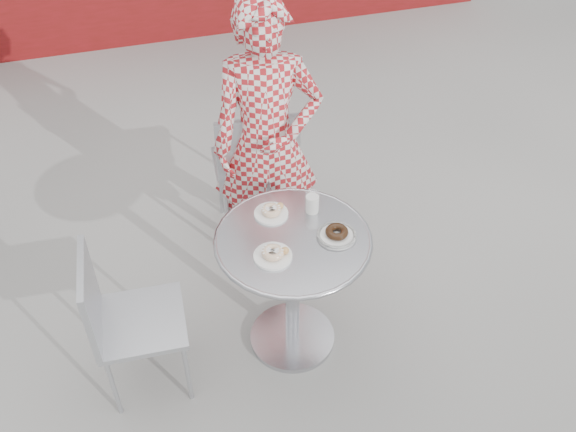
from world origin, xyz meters
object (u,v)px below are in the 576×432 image
object	(u,v)px
chair_far	(255,193)
plate_near	(273,254)
plate_far	(272,211)
milk_cup	(312,203)
chair_left	(144,345)
seated_person	(267,143)
bistro_table	(293,266)
plate_checker	(337,234)

from	to	relation	value
chair_far	plate_near	world-z (taller)	chair_far
plate_far	milk_cup	bearing A→B (deg)	-10.35
chair_left	milk_cup	xyz separation A→B (m)	(0.89, 0.17, 0.53)
chair_left	seated_person	size ratio (longest dim) A/B	0.52
chair_left	seated_person	distance (m)	1.20
chair_left	seated_person	bearing A→B (deg)	-46.10
plate_far	seated_person	bearing A→B (deg)	77.29
chair_left	plate_far	world-z (taller)	chair_left
seated_person	plate_far	size ratio (longest dim) A/B	9.82
chair_left	plate_near	distance (m)	0.81
seated_person	milk_cup	world-z (taller)	seated_person
chair_far	milk_cup	size ratio (longest dim) A/B	8.69
bistro_table	plate_near	size ratio (longest dim) A/B	4.30
plate_near	milk_cup	distance (m)	0.36
chair_left	plate_checker	xyz separation A→B (m)	(0.94, -0.02, 0.50)
plate_checker	plate_near	bearing A→B (deg)	-171.99
chair_far	chair_left	xyz separation A→B (m)	(-0.78, -0.91, -0.03)
milk_cup	chair_left	bearing A→B (deg)	-168.96
plate_far	plate_checker	distance (m)	0.34
plate_far	chair_left	bearing A→B (deg)	-163.42
chair_left	plate_checker	size ratio (longest dim) A/B	4.57
chair_left	plate_near	world-z (taller)	chair_left
chair_left	plate_near	size ratio (longest dim) A/B	4.85
seated_person	plate_far	bearing A→B (deg)	-92.90
seated_person	chair_far	bearing A→B (deg)	107.14
chair_left	plate_checker	distance (m)	1.07
plate_near	bistro_table	bearing A→B (deg)	37.44
bistro_table	plate_far	xyz separation A→B (m)	(-0.05, 0.19, 0.20)
milk_cup	seated_person	bearing A→B (deg)	98.83
seated_person	milk_cup	distance (m)	0.53
plate_checker	milk_cup	bearing A→B (deg)	104.82
plate_near	milk_cup	bearing A→B (deg)	43.14
bistro_table	plate_near	bearing A→B (deg)	-142.56
chair_far	plate_checker	world-z (taller)	chair_far
plate_near	plate_far	bearing A→B (deg)	76.14
seated_person	plate_near	size ratio (longest dim) A/B	9.28
chair_far	plate_far	size ratio (longest dim) A/B	5.82
chair_left	milk_cup	size ratio (longest dim) A/B	7.67
plate_near	plate_checker	xyz separation A→B (m)	(0.31, 0.04, -0.00)
chair_far	seated_person	distance (m)	0.55
bistro_table	chair_left	bearing A→B (deg)	-178.38
plate_far	plate_near	world-z (taller)	plate_near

